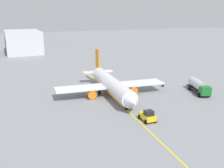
{
  "coord_description": "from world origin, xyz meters",
  "views": [
    {
      "loc": [
        58.53,
        -22.94,
        20.36
      ],
      "look_at": [
        0.0,
        0.0,
        3.0
      ],
      "focal_mm": 43.57,
      "sensor_mm": 36.0,
      "label": 1
    }
  ],
  "objects_px": {
    "fuel_tanker": "(199,86)",
    "pushback_tug": "(148,116)",
    "safety_cone_nose": "(143,111)",
    "refueling_worker": "(163,84)",
    "airplane": "(111,85)"
  },
  "relations": [
    {
      "from": "refueling_worker",
      "to": "safety_cone_nose",
      "type": "distance_m",
      "value": 20.43
    },
    {
      "from": "fuel_tanker",
      "to": "refueling_worker",
      "type": "relative_size",
      "value": 5.94
    },
    {
      "from": "airplane",
      "to": "fuel_tanker",
      "type": "relative_size",
      "value": 3.05
    },
    {
      "from": "airplane",
      "to": "fuel_tanker",
      "type": "distance_m",
      "value": 22.05
    },
    {
      "from": "pushback_tug",
      "to": "refueling_worker",
      "type": "distance_m",
      "value": 24.33
    },
    {
      "from": "pushback_tug",
      "to": "refueling_worker",
      "type": "relative_size",
      "value": 2.11
    },
    {
      "from": "refueling_worker",
      "to": "safety_cone_nose",
      "type": "relative_size",
      "value": 2.44
    },
    {
      "from": "refueling_worker",
      "to": "fuel_tanker",
      "type": "bearing_deg",
      "value": 34.81
    },
    {
      "from": "refueling_worker",
      "to": "pushback_tug",
      "type": "bearing_deg",
      "value": -38.35
    },
    {
      "from": "fuel_tanker",
      "to": "pushback_tug",
      "type": "relative_size",
      "value": 2.82
    },
    {
      "from": "fuel_tanker",
      "to": "airplane",
      "type": "bearing_deg",
      "value": -105.89
    },
    {
      "from": "safety_cone_nose",
      "to": "refueling_worker",
      "type": "bearing_deg",
      "value": 137.27
    },
    {
      "from": "pushback_tug",
      "to": "safety_cone_nose",
      "type": "distance_m",
      "value": 4.31
    },
    {
      "from": "airplane",
      "to": "refueling_worker",
      "type": "distance_m",
      "value": 15.92
    },
    {
      "from": "safety_cone_nose",
      "to": "pushback_tug",
      "type": "bearing_deg",
      "value": -16.82
    }
  ]
}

